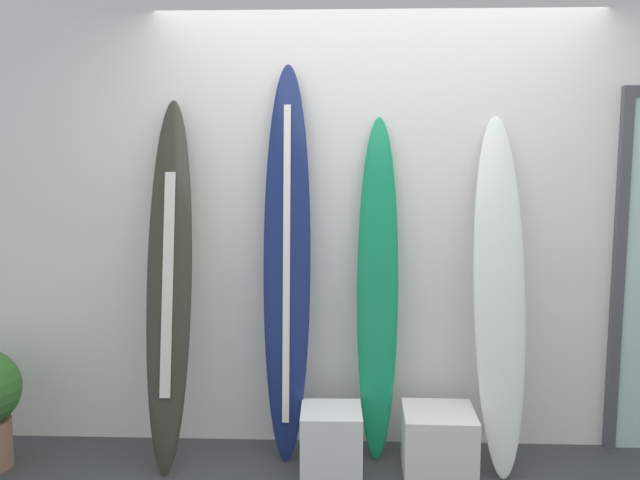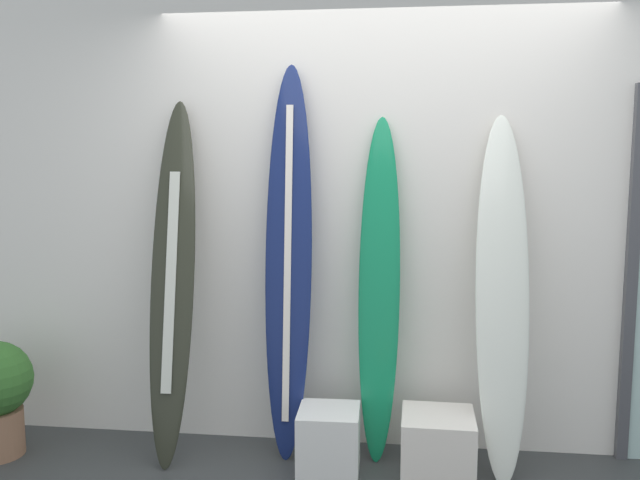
{
  "view_description": "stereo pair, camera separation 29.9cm",
  "coord_description": "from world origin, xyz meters",
  "px_view_note": "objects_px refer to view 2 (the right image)",
  "views": [
    {
      "loc": [
        -0.17,
        -2.64,
        1.7
      ],
      "look_at": [
        -0.31,
        0.95,
        1.24
      ],
      "focal_mm": 37.77,
      "sensor_mm": 36.0,
      "label": 1
    },
    {
      "loc": [
        0.12,
        -2.62,
        1.7
      ],
      "look_at": [
        -0.31,
        0.95,
        1.24
      ],
      "focal_mm": 37.77,
      "sensor_mm": 36.0,
      "label": 2
    }
  ],
  "objects_px": {
    "surfboard_navy": "(288,266)",
    "display_block_left": "(438,445)",
    "surfboard_charcoal": "(173,281)",
    "surfboard_ivory": "(502,296)",
    "surfboard_emerald": "(379,290)",
    "display_block_center": "(329,441)"
  },
  "relations": [
    {
      "from": "surfboard_navy",
      "to": "surfboard_emerald",
      "type": "bearing_deg",
      "value": 2.82
    },
    {
      "from": "surfboard_navy",
      "to": "display_block_center",
      "type": "bearing_deg",
      "value": -41.62
    },
    {
      "from": "surfboard_charcoal",
      "to": "surfboard_ivory",
      "type": "xyz_separation_m",
      "value": [
        1.79,
        0.03,
        -0.05
      ]
    },
    {
      "from": "surfboard_navy",
      "to": "display_block_left",
      "type": "relative_size",
      "value": 5.65
    },
    {
      "from": "surfboard_emerald",
      "to": "display_block_left",
      "type": "relative_size",
      "value": 4.91
    },
    {
      "from": "surfboard_emerald",
      "to": "surfboard_ivory",
      "type": "relative_size",
      "value": 1.0
    },
    {
      "from": "display_block_center",
      "to": "surfboard_navy",
      "type": "bearing_deg",
      "value": 138.38
    },
    {
      "from": "surfboard_ivory",
      "to": "surfboard_emerald",
      "type": "bearing_deg",
      "value": 171.35
    },
    {
      "from": "surfboard_charcoal",
      "to": "display_block_center",
      "type": "relative_size",
      "value": 5.73
    },
    {
      "from": "surfboard_charcoal",
      "to": "surfboard_emerald",
      "type": "distance_m",
      "value": 1.15
    },
    {
      "from": "surfboard_ivory",
      "to": "display_block_left",
      "type": "relative_size",
      "value": 4.93
    },
    {
      "from": "display_block_center",
      "to": "surfboard_emerald",
      "type": "bearing_deg",
      "value": 44.63
    },
    {
      "from": "surfboard_emerald",
      "to": "display_block_center",
      "type": "distance_m",
      "value": 0.86
    },
    {
      "from": "surfboard_charcoal",
      "to": "display_block_left",
      "type": "xyz_separation_m",
      "value": [
        1.47,
        -0.09,
        -0.84
      ]
    },
    {
      "from": "display_block_left",
      "to": "surfboard_charcoal",
      "type": "bearing_deg",
      "value": 176.45
    },
    {
      "from": "display_block_center",
      "to": "surfboard_ivory",
      "type": "bearing_deg",
      "value": 9.41
    },
    {
      "from": "surfboard_ivory",
      "to": "display_block_left",
      "type": "xyz_separation_m",
      "value": [
        -0.33,
        -0.12,
        -0.79
      ]
    },
    {
      "from": "surfboard_navy",
      "to": "surfboard_ivory",
      "type": "distance_m",
      "value": 1.17
    },
    {
      "from": "surfboard_navy",
      "to": "surfboard_ivory",
      "type": "height_order",
      "value": "surfboard_navy"
    },
    {
      "from": "surfboard_charcoal",
      "to": "display_block_left",
      "type": "relative_size",
      "value": 5.16
    },
    {
      "from": "surfboard_charcoal",
      "to": "surfboard_emerald",
      "type": "xyz_separation_m",
      "value": [
        1.14,
        0.13,
        -0.05
      ]
    },
    {
      "from": "surfboard_navy",
      "to": "display_block_center",
      "type": "distance_m",
      "value": 0.97
    }
  ]
}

